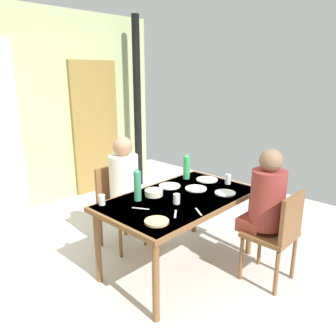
{
  "coord_description": "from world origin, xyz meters",
  "views": [
    {
      "loc": [
        -1.84,
        -2.11,
        1.85
      ],
      "look_at": [
        0.33,
        -0.06,
        0.98
      ],
      "focal_mm": 35.63,
      "sensor_mm": 36.0,
      "label": 1
    }
  ],
  "objects": [
    {
      "name": "cutlery_knife_far",
      "position": [
        0.02,
        -0.44,
        0.73
      ],
      "size": [
        0.13,
        0.11,
        0.0
      ],
      "primitive_type": "cube",
      "rotation": [
        0.0,
        0.0,
        3.83
      ],
      "color": "silver",
      "rests_on": "dining_table"
    },
    {
      "name": "drinking_glass_spare_center",
      "position": [
        0.19,
        -0.3,
        0.77
      ],
      "size": [
        0.06,
        0.06,
        0.09
      ],
      "primitive_type": "cylinder",
      "color": "silver",
      "rests_on": "dining_table"
    },
    {
      "name": "dinner_plate_near_right",
      "position": [
        0.7,
        -0.46,
        0.73
      ],
      "size": [
        0.2,
        0.2,
        0.01
      ],
      "primitive_type": "cylinder",
      "color": "white",
      "rests_on": "dining_table"
    },
    {
      "name": "cutlery_fork_near",
      "position": [
        0.18,
        -0.55,
        0.73
      ],
      "size": [
        0.1,
        0.13,
        0.0
      ],
      "primitive_type": "cube",
      "rotation": [
        0.0,
        0.0,
        0.99
      ],
      "color": "silver",
      "rests_on": "dining_table"
    },
    {
      "name": "person_near_diner",
      "position": [
        0.73,
        -0.86,
        0.78
      ],
      "size": [
        0.3,
        0.37,
        0.77
      ],
      "color": "brown",
      "rests_on": "ground_plane"
    },
    {
      "name": "drinking_glass_by_near_diner",
      "position": [
        0.95,
        -0.32,
        0.78
      ],
      "size": [
        0.06,
        0.06,
        0.1
      ],
      "primitive_type": "cylinder",
      "color": "silver",
      "rests_on": "dining_table"
    },
    {
      "name": "chair_near_diner",
      "position": [
        0.73,
        -1.0,
        0.5
      ],
      "size": [
        0.4,
        0.4,
        0.87
      ],
      "color": "brown",
      "rests_on": "ground_plane"
    },
    {
      "name": "dinner_plate_near_left",
      "position": [
        0.9,
        -0.09,
        0.73
      ],
      "size": [
        0.23,
        0.23,
        0.01
      ],
      "primitive_type": "cylinder",
      "color": "white",
      "rests_on": "dining_table"
    },
    {
      "name": "person_far_diner",
      "position": [
        0.22,
        0.44,
        0.78
      ],
      "size": [
        0.3,
        0.37,
        0.77
      ],
      "rotation": [
        0.0,
        0.0,
        3.14
      ],
      "color": "silver",
      "rests_on": "ground_plane"
    },
    {
      "name": "chair_far_diner",
      "position": [
        0.22,
        0.58,
        0.5
      ],
      "size": [
        0.4,
        0.4,
        0.87
      ],
      "rotation": [
        0.0,
        0.0,
        3.14
      ],
      "color": "brown",
      "rests_on": "ground_plane"
    },
    {
      "name": "wall_back",
      "position": [
        0.0,
        2.3,
        1.33
      ],
      "size": [
        4.37,
        0.1,
        2.66
      ],
      "primitive_type": "cube",
      "color": "#A7B47E",
      "rests_on": "ground_plane"
    },
    {
      "name": "water_bottle_green_near",
      "position": [
        0.79,
        0.1,
        0.86
      ],
      "size": [
        0.07,
        0.07,
        0.28
      ],
      "color": "green",
      "rests_on": "dining_table"
    },
    {
      "name": "dinner_plate_far_side",
      "position": [
        0.48,
        0.06,
        0.73
      ],
      "size": [
        0.22,
        0.22,
        0.01
      ],
      "primitive_type": "cylinder",
      "color": "white",
      "rests_on": "dining_table"
    },
    {
      "name": "ground_plane",
      "position": [
        0.0,
        0.0,
        0.0
      ],
      "size": [
        5.97,
        5.97,
        0.0
      ],
      "primitive_type": "plane",
      "color": "silver"
    },
    {
      "name": "dinner_plate_far_center",
      "position": [
        0.6,
        -0.18,
        0.73
      ],
      "size": [
        0.21,
        0.21,
        0.01
      ],
      "primitive_type": "cylinder",
      "color": "white",
      "rests_on": "dining_table"
    },
    {
      "name": "dining_table",
      "position": [
        0.33,
        -0.21,
        0.66
      ],
      "size": [
        1.5,
        0.87,
        0.73
      ],
      "color": "brown",
      "rests_on": "ground_plane"
    },
    {
      "name": "door_wooden",
      "position": [
        1.11,
        2.22,
        1.0
      ],
      "size": [
        0.8,
        0.05,
        2.0
      ],
      "primitive_type": "cube",
      "color": "olive",
      "rests_on": "ground_plane"
    },
    {
      "name": "bread_plate_sliced",
      "position": [
        -0.2,
        -0.44,
        0.74
      ],
      "size": [
        0.19,
        0.19,
        0.02
      ],
      "primitive_type": "cylinder",
      "color": "#DBB77A",
      "rests_on": "dining_table"
    },
    {
      "name": "cutlery_knife_near",
      "position": [
        -0.1,
        -0.15,
        0.73
      ],
      "size": [
        0.09,
        0.14,
        0.0
      ],
      "primitive_type": "cube",
      "rotation": [
        0.0,
        0.0,
        5.23
      ],
      "color": "silver",
      "rests_on": "dining_table"
    },
    {
      "name": "drinking_glass_by_far_diner",
      "position": [
        -0.27,
        0.16,
        0.77
      ],
      "size": [
        0.06,
        0.06,
        0.09
      ],
      "primitive_type": "cylinder",
      "color": "silver",
      "rests_on": "dining_table"
    },
    {
      "name": "stove_pipe_column",
      "position": [
        1.74,
        1.95,
        1.33
      ],
      "size": [
        0.12,
        0.12,
        2.66
      ],
      "primitive_type": "cylinder",
      "color": "black",
      "rests_on": "ground_plane"
    },
    {
      "name": "serving_bowl_center",
      "position": [
        0.19,
        -0.01,
        0.75
      ],
      "size": [
        0.17,
        0.17,
        0.05
      ],
      "primitive_type": "cylinder",
      "color": "silver",
      "rests_on": "dining_table"
    },
    {
      "name": "water_bottle_green_far",
      "position": [
        0.01,
        0.01,
        0.87
      ],
      "size": [
        0.07,
        0.07,
        0.31
      ],
      "color": "#349266",
      "rests_on": "dining_table"
    }
  ]
}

